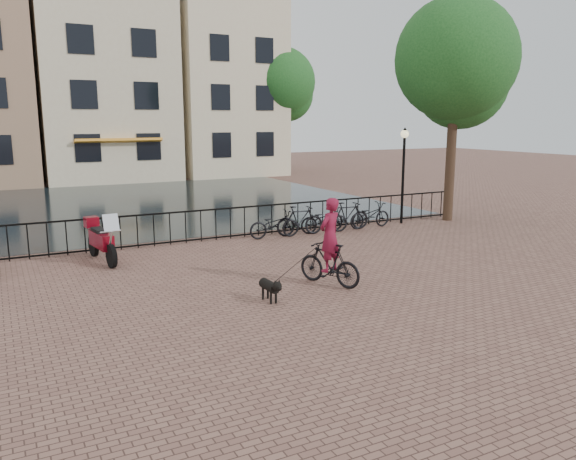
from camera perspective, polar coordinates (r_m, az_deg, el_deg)
name	(u,v)px	position (r m, az deg, el deg)	size (l,w,h in m)	color
ground	(358,315)	(11.35, 7.12, -8.58)	(100.00, 100.00, 0.00)	brown
canal_water	(146,203)	(27.03, -14.21, 2.71)	(20.00, 20.00, 0.00)	black
railing	(216,225)	(18.14, -7.34, 0.56)	(20.00, 0.05, 1.02)	black
canal_house_mid	(102,87)	(39.36, -18.40, 13.65)	(8.00, 9.50, 11.80)	beige
canal_house_right	(218,79)	(41.52, -7.14, 15.00)	(7.00, 9.00, 13.30)	beige
tree_near_right	(456,59)	(22.30, 16.72, 16.27)	(4.48, 4.48, 8.24)	black
tree_far_right	(281,82)	(40.17, -0.73, 14.79)	(4.76, 4.76, 8.76)	black
lamp_post	(404,159)	(21.15, 11.67, 7.04)	(0.30, 0.30, 3.45)	black
cyclist	(330,247)	(13.04, 4.25, -1.72)	(1.15, 1.81, 2.41)	black
dog	(269,289)	(12.01, -1.91, -6.01)	(0.30, 0.81, 0.54)	black
motorcycle	(101,235)	(16.00, -18.46, -0.52)	(0.76, 2.11, 1.47)	maroon
parked_bike_0	(274,224)	(18.30, -1.39, 0.57)	(0.60, 1.72, 0.90)	black
parked_bike_1	(300,221)	(18.73, 1.21, 0.97)	(0.47, 1.66, 1.00)	black
parked_bike_2	(324,220)	(19.21, 3.70, 1.05)	(0.60, 1.72, 0.90)	black
parked_bike_3	(347,216)	(19.70, 6.06, 1.42)	(0.47, 1.66, 1.00)	black
parked_bike_4	(370,215)	(20.25, 8.30, 1.48)	(0.60, 1.72, 0.90)	black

